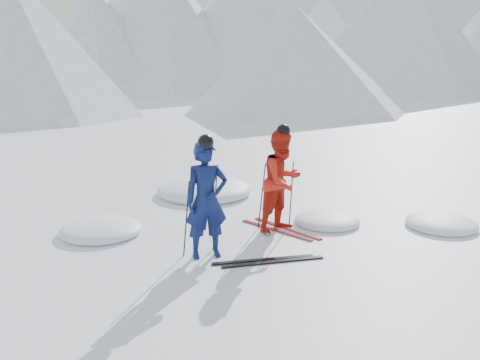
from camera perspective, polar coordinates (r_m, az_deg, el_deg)
name	(u,v)px	position (r m, az deg, el deg)	size (l,w,h in m)	color
ground	(317,236)	(9.60, 8.64, -6.20)	(160.00, 160.00, 0.00)	white
mountain_range	(129,16)	(44.23, -12.37, 17.54)	(106.15, 62.94, 15.53)	#B2BCD1
skier_blue	(207,200)	(8.25, -3.78, -2.28)	(0.70, 0.46, 1.93)	#0C1748
skier_red	(282,181)	(9.57, 4.77, -0.13)	(0.94, 0.73, 1.93)	red
pole_blue_left	(186,219)	(8.37, -6.04, -4.39)	(0.02, 0.02, 1.29)	black
pole_blue_right	(215,213)	(8.65, -2.85, -3.74)	(0.02, 0.02, 1.29)	black
pole_red_left	(262,196)	(9.72, 2.46, -1.85)	(0.02, 0.02, 1.29)	black
pole_red_right	(291,194)	(9.93, 5.78, -1.58)	(0.02, 0.02, 1.29)	black
ski_worn_left	(276,230)	(9.78, 4.06, -5.62)	(0.09, 1.70, 0.03)	black
ski_worn_right	(287,228)	(9.89, 5.26, -5.42)	(0.09, 1.70, 0.03)	black
ski_loose_a	(263,260)	(8.36, 2.63, -8.94)	(0.09, 1.70, 0.03)	black
ski_loose_b	(273,262)	(8.29, 3.75, -9.17)	(0.09, 1.70, 0.03)	black
snow_lumps	(227,207)	(11.34, -1.46, -3.00)	(7.51, 6.20, 0.50)	white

